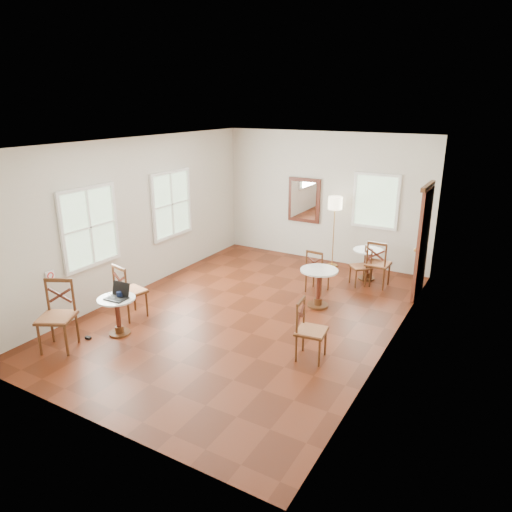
{
  "coord_description": "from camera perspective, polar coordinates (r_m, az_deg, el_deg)",
  "views": [
    {
      "loc": [
        3.95,
        -6.58,
        3.63
      ],
      "look_at": [
        0.0,
        0.3,
        1.0
      ],
      "focal_mm": 32.83,
      "sensor_mm": 36.0,
      "label": 1
    }
  ],
  "objects": [
    {
      "name": "chair_near_b",
      "position": [
        7.75,
        -23.05,
        -6.74
      ],
      "size": [
        0.67,
        0.67,
        1.08
      ],
      "rotation": [
        0.0,
        0.0,
        0.47
      ],
      "color": "#4D2913",
      "rests_on": "ground"
    },
    {
      "name": "floor_lamp",
      "position": [
        10.6,
        9.6,
        5.81
      ],
      "size": [
        0.32,
        0.32,
        1.62
      ],
      "color": "#BF8C3F",
      "rests_on": "ground"
    },
    {
      "name": "ground",
      "position": [
        8.49,
        -1.02,
        -6.98
      ],
      "size": [
        7.0,
        7.0,
        0.0
      ],
      "primitive_type": "plane",
      "color": "#57200F",
      "rests_on": "ground"
    },
    {
      "name": "room_shell",
      "position": [
        8.13,
        -0.47,
        5.98
      ],
      "size": [
        5.02,
        7.02,
        3.01
      ],
      "color": "beige",
      "rests_on": "ground"
    },
    {
      "name": "chair_mid_a",
      "position": [
        9.33,
        7.45,
        -1.81
      ],
      "size": [
        0.43,
        0.43,
        0.88
      ],
      "rotation": [
        0.0,
        0.0,
        3.07
      ],
      "color": "#4D2913",
      "rests_on": "ground"
    },
    {
      "name": "chair_back_b",
      "position": [
        9.85,
        12.74,
        -1.22
      ],
      "size": [
        0.53,
        0.53,
        0.81
      ],
      "rotation": [
        0.0,
        0.0,
        -0.85
      ],
      "color": "#4D2913",
      "rests_on": "ground"
    },
    {
      "name": "chair_mid_b",
      "position": [
        6.95,
        6.58,
        -8.97
      ],
      "size": [
        0.47,
        0.47,
        0.92
      ],
      "rotation": [
        0.0,
        0.0,
        1.7
      ],
      "color": "#4D2913",
      "rests_on": "ground"
    },
    {
      "name": "water_glass",
      "position": [
        7.76,
        -17.33,
        -4.75
      ],
      "size": [
        0.07,
        0.07,
        0.11
      ],
      "primitive_type": "cylinder",
      "color": "white",
      "rests_on": "cafe_table_near"
    },
    {
      "name": "cafe_table_back",
      "position": [
        10.2,
        13.43,
        -0.59
      ],
      "size": [
        0.62,
        0.62,
        0.66
      ],
      "color": "#4D2913",
      "rests_on": "ground"
    },
    {
      "name": "power_adapter",
      "position": [
        8.08,
        -19.78,
        -9.36
      ],
      "size": [
        0.1,
        0.06,
        0.04
      ],
      "primitive_type": "cube",
      "color": "black",
      "rests_on": "ground"
    },
    {
      "name": "cafe_table_near",
      "position": [
        7.93,
        -16.5,
        -6.55
      ],
      "size": [
        0.6,
        0.6,
        0.64
      ],
      "color": "#4D2913",
      "rests_on": "ground"
    },
    {
      "name": "mouse",
      "position": [
        7.78,
        -16.88,
        -4.99
      ],
      "size": [
        0.1,
        0.08,
        0.03
      ],
      "primitive_type": "ellipsoid",
      "rotation": [
        0.0,
        0.0,
        -0.42
      ],
      "color": "black",
      "rests_on": "cafe_table_near"
    },
    {
      "name": "laptop",
      "position": [
        7.81,
        -16.43,
        -4.52
      ],
      "size": [
        0.35,
        0.3,
        0.24
      ],
      "rotation": [
        0.0,
        0.0,
        0.06
      ],
      "color": "black",
      "rests_on": "cafe_table_near"
    },
    {
      "name": "navy_mug",
      "position": [
        7.82,
        -16.34,
        -4.55
      ],
      "size": [
        0.12,
        0.08,
        0.09
      ],
      "color": "#101937",
      "rests_on": "cafe_table_near"
    },
    {
      "name": "chair_near_a",
      "position": [
        8.44,
        -15.21,
        -4.16
      ],
      "size": [
        0.54,
        0.54,
        0.99
      ],
      "rotation": [
        0.0,
        0.0,
        2.93
      ],
      "color": "#4D2913",
      "rests_on": "ground"
    },
    {
      "name": "cafe_table_mid",
      "position": [
        8.66,
        7.63,
        -3.36
      ],
      "size": [
        0.69,
        0.69,
        0.73
      ],
      "color": "#4D2913",
      "rests_on": "ground"
    },
    {
      "name": "chair_back_a",
      "position": [
        9.82,
        14.63,
        -0.92
      ],
      "size": [
        0.47,
        0.47,
        0.98
      ],
      "rotation": [
        0.0,
        0.0,
        3.11
      ],
      "color": "#4D2913",
      "rests_on": "ground"
    }
  ]
}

